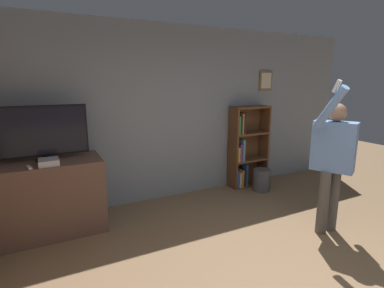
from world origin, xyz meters
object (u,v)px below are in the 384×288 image
(bookshelf, at_px, (245,149))
(waste_bin, at_px, (261,180))
(television, at_px, (43,132))
(game_console, at_px, (49,162))
(person, at_px, (333,156))

(bookshelf, relative_size, waste_bin, 3.77)
(television, height_order, bookshelf, television)
(game_console, bearing_deg, television, 95.49)
(person, bearing_deg, game_console, -142.04)
(television, relative_size, bookshelf, 0.70)
(game_console, bearing_deg, bookshelf, 8.28)
(television, bearing_deg, game_console, -84.51)
(person, relative_size, waste_bin, 4.96)
(television, xyz_separation_m, bookshelf, (3.17, 0.23, -0.58))
(bookshelf, xyz_separation_m, person, (-0.10, -1.84, 0.30))
(game_console, xyz_separation_m, waste_bin, (3.25, 0.11, -0.76))
(game_console, xyz_separation_m, bookshelf, (3.15, 0.46, -0.27))
(television, height_order, waste_bin, television)
(person, xyz_separation_m, waste_bin, (0.21, 1.49, -0.79))
(bookshelf, relative_size, person, 0.76)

